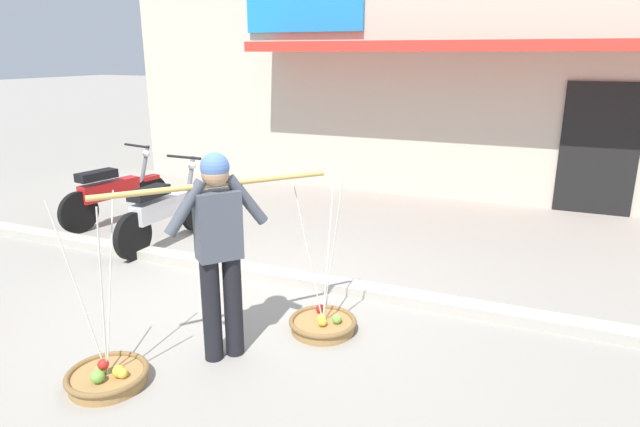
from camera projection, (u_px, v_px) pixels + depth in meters
ground_plane at (244, 305)px, 5.43m from camera, size 90.00×90.00×0.00m
sidewalk_curb at (276, 275)px, 6.04m from camera, size 20.00×0.24×0.10m
fruit_vendor at (219, 244)px, 4.25m from camera, size 1.20×1.43×1.70m
fruit_basket_left_side at (323, 323)px, 4.91m from camera, size 0.61×0.61×1.45m
fruit_basket_right_side at (107, 376)px, 4.11m from camera, size 0.61×0.61×1.45m
motorcycle_nearest_shop at (114, 192)px, 7.96m from camera, size 0.57×1.80×1.09m
motorcycle_second_in_row at (164, 211)px, 7.03m from camera, size 0.54×1.82×1.09m
storefront_building at (490, 68)px, 10.91m from camera, size 13.00×6.00×4.20m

